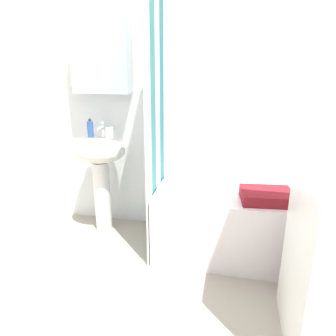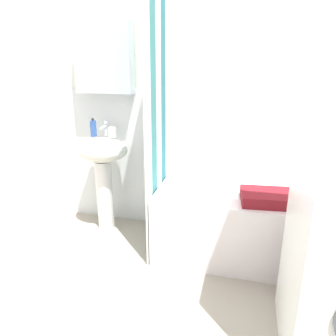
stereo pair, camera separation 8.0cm
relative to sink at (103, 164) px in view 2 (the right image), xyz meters
The scene contains 9 objects.
wall_back_tiled 1.01m from the sink, 15.85° to the left, with size 3.60×0.18×2.40m.
sink is the anchor object (origin of this frame).
faucet 0.29m from the sink, 90.00° to the left, with size 0.03×0.12×0.12m.
soap_dispenser 0.31m from the sink, 149.85° to the left, with size 0.05×0.05×0.16m.
toothbrush_cup 0.28m from the sink, 37.02° to the left, with size 0.06×0.06×0.08m, color silver.
bathtub 1.30m from the sink, ahead, with size 1.41×0.64×0.52m, color silver.
shower_curtain 0.67m from the sink, 13.83° to the right, with size 0.01×0.64×2.00m.
conditioner_bottle 1.74m from the sink, ahead, with size 0.06×0.06×0.17m.
towel_folded 1.36m from the sink, 11.64° to the right, with size 0.34×0.26×0.07m, color maroon.
Camera 2 is at (0.29, -1.34, 1.43)m, focal length 34.37 mm.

